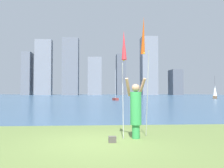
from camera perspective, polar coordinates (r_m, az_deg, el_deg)
ground at (r=57.67m, az=-3.66°, el=-3.57°), size 120.00×138.00×0.12m
person at (r=7.38m, az=6.15°, el=-6.29°), size 0.73×0.54×2.00m
kite_flag_left at (r=7.23m, az=3.09°, el=9.17°), size 0.16×0.60×3.52m
kite_flag_right at (r=8.34m, az=8.13°, el=11.66°), size 0.16×1.08×4.27m
bag at (r=6.88m, az=0.09°, el=-14.10°), size 0.23×0.16×0.19m
sailboat_2 at (r=54.44m, az=25.02°, el=-1.92°), size 1.59×1.89×4.94m
sailboat_4 at (r=39.34m, az=0.90°, el=-3.76°), size 1.05×1.78×5.46m
skyline_tower_0 at (r=109.73m, az=-21.00°, el=2.50°), size 3.94×5.99×19.73m
skyline_tower_1 at (r=107.88m, az=-17.24°, el=4.13°), size 7.65×3.46×25.74m
skyline_tower_2 at (r=103.62m, az=-10.63°, el=4.42°), size 7.25×5.64×26.08m
skyline_tower_3 at (r=105.67m, az=-4.49°, el=2.06°), size 6.50×4.13×17.96m
skyline_tower_4 at (r=106.88m, az=2.27°, el=2.39°), size 4.26×7.20×19.37m
skyline_tower_5 at (r=109.26m, az=9.46°, el=4.57°), size 7.49×7.27×27.95m
skyline_tower_6 at (r=108.41m, az=16.06°, el=0.40°), size 4.84×7.39×11.82m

